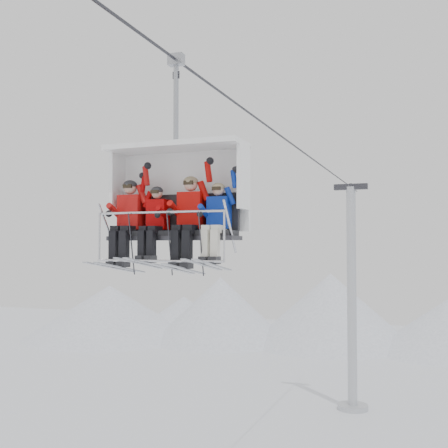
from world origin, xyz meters
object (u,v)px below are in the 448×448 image
(lift_tower_right, at_px, (352,312))
(chairlift_carrier, at_px, (179,192))
(skier_center_left, at_px, (155,221))
(skier_center_right, at_px, (189,216))
(skier_far_right, at_px, (217,219))
(skier_far_left, at_px, (128,218))

(lift_tower_right, bearing_deg, chairlift_carrier, -90.00)
(skier_center_left, height_order, skier_center_right, skier_center_right)
(skier_center_left, distance_m, skier_far_right, 1.25)
(chairlift_carrier, xyz_separation_m, skier_far_right, (0.91, -0.32, -0.55))
(skier_center_right, relative_size, skier_far_right, 1.08)
(skier_center_left, bearing_deg, chairlift_carrier, 43.06)
(skier_far_left, relative_size, skier_far_right, 1.06)
(skier_center_right, xyz_separation_m, skier_far_right, (0.55, -0.02, -0.07))
(skier_far_right, bearing_deg, chairlift_carrier, 160.63)
(chairlift_carrier, xyz_separation_m, skier_center_right, (0.36, -0.30, -0.48))
(skier_far_left, distance_m, skier_far_right, 1.84)
(skier_far_left, xyz_separation_m, skier_far_right, (1.84, -0.01, -0.06))
(lift_tower_right, xyz_separation_m, skier_center_right, (0.36, -24.81, 4.49))
(skier_center_left, xyz_separation_m, skier_center_right, (0.70, 0.02, 0.08))
(chairlift_carrier, bearing_deg, skier_far_left, -161.84)
(skier_far_left, bearing_deg, skier_center_right, 0.09)
(chairlift_carrier, distance_m, skier_far_right, 1.11)
(lift_tower_right, xyz_separation_m, skier_far_right, (0.91, -24.83, 4.42))
(skier_far_left, xyz_separation_m, skier_center_left, (0.59, -0.02, -0.07))
(lift_tower_right, height_order, skier_center_right, lift_tower_right)
(chairlift_carrier, height_order, skier_center_left, chairlift_carrier)
(skier_far_right, bearing_deg, skier_center_left, -179.87)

